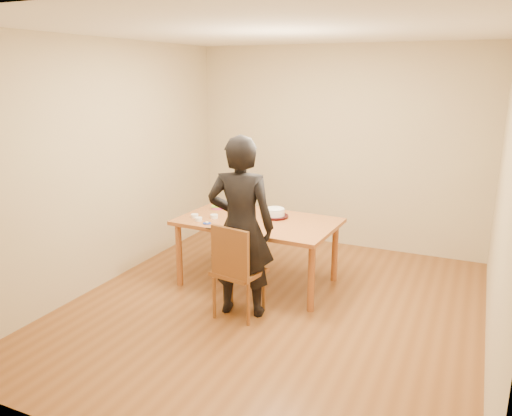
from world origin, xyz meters
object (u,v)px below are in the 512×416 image
at_px(dining_chair, 239,272).
at_px(person, 241,227).
at_px(dining_table, 258,222).
at_px(cake, 275,212).
at_px(cake_plate, 275,216).

bearing_deg(dining_chair, person, 100.11).
distance_m(dining_table, cake, 0.23).
bearing_deg(dining_table, cake_plate, 55.20).
relative_size(cake_plate, cake, 1.40).
relative_size(dining_chair, cake_plate, 1.40).
distance_m(dining_table, dining_chair, 0.84).
height_order(dining_table, dining_chair, dining_table).
distance_m(cake_plate, person, 0.91).
distance_m(dining_chair, person, 0.45).
relative_size(dining_table, cake_plate, 5.63).
xyz_separation_m(cake_plate, person, (0.02, -0.90, 0.13)).
xyz_separation_m(dining_chair, cake, (-0.02, 0.95, 0.36)).
relative_size(dining_chair, person, 0.24).
bearing_deg(person, dining_chair, 77.34).
bearing_deg(cake, dining_chair, -88.99).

